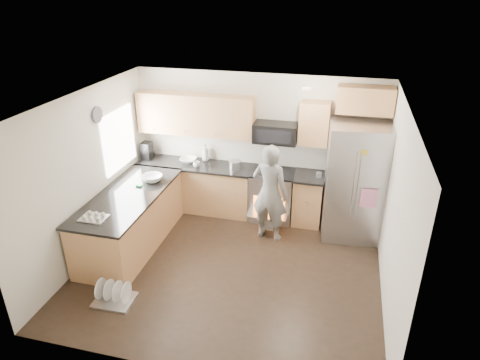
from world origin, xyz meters
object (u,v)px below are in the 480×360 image
(stove_range, at_px, (273,184))
(refrigerator, at_px, (355,182))
(dish_rack, at_px, (114,296))
(person, at_px, (270,193))

(stove_range, relative_size, refrigerator, 0.90)
(refrigerator, xyz_separation_m, dish_rack, (-3.12, -2.57, -0.90))
(refrigerator, relative_size, person, 1.17)
(refrigerator, distance_m, person, 1.43)
(dish_rack, bearing_deg, refrigerator, 39.56)
(person, bearing_deg, dish_rack, 61.97)
(person, bearing_deg, stove_range, -72.56)
(stove_range, relative_size, person, 1.06)
(person, distance_m, dish_rack, 2.87)
(refrigerator, bearing_deg, stove_range, 165.36)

